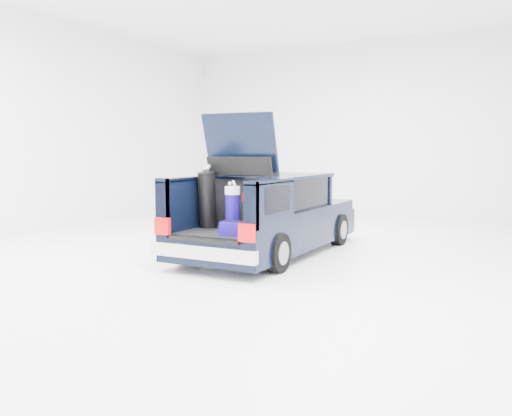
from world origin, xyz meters
The scene contains 6 objects.
ground centered at (0.00, 0.00, 0.00)m, with size 14.00×14.00×0.00m, color white.
car centered at (0.00, 0.11, 0.67)m, with size 1.87×4.65×2.47m.
red_suitcase centered at (0.30, -1.11, 0.90)m, with size 0.44×0.37×0.63m.
black_golf_bag centered at (-0.50, -1.26, 1.06)m, with size 0.34×0.41×1.03m.
blue_golf_bag centered at (0.04, -1.36, 0.96)m, with size 0.28×0.28×0.80m.
blue_duffel centered at (0.33, -1.77, 0.70)m, with size 0.45×0.32×0.22m.
Camera 1 is at (4.36, -8.71, 1.86)m, focal length 38.00 mm.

